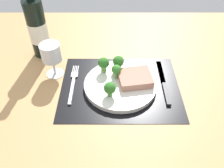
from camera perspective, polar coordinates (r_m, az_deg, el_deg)
ground_plane at (r=81.13cm, az=1.99°, el=-1.49°), size 140.00×110.00×3.00cm
placemat at (r=79.97cm, az=2.02°, el=-0.65°), size 40.13×31.57×0.30cm
plate at (r=79.32cm, az=2.03°, el=-0.16°), size 24.48×24.48×1.60cm
steak at (r=78.99cm, az=5.68°, el=1.45°), size 12.19×10.99×2.58cm
broccoli_near_steak at (r=81.17cm, az=-2.01°, el=5.00°), size 3.87×3.87×5.68cm
broccoli_near_fork at (r=72.62cm, az=-0.48°, el=-1.07°), size 3.84×3.84×5.01cm
broccoli_center at (r=78.85cm, az=1.09°, el=3.44°), size 3.28×3.28×5.07cm
broccoli_front_edge at (r=81.80cm, az=1.62°, el=5.37°), size 3.92×3.92×5.74cm
fork at (r=81.79cm, az=-9.42°, el=0.26°), size 2.40×19.20×0.50cm
knife at (r=81.97cm, az=12.65°, el=-0.16°), size 1.80×23.00×0.80cm
wine_bottle at (r=92.87cm, az=-17.65°, el=12.97°), size 7.09×7.09×32.10cm
wine_glass at (r=82.50cm, az=-14.55°, el=6.99°), size 6.87×6.87×12.48cm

